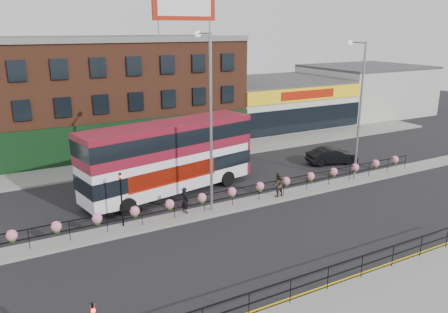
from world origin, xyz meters
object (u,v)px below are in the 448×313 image
double_decker_bus (170,151)px  pedestrian_b (278,185)px  lamp_column_west (209,108)px  lamp_column_east (358,100)px  pedestrian_a (185,200)px  car (332,156)px

double_decker_bus → pedestrian_b: double_decker_bus is taller
lamp_column_west → lamp_column_east: (12.07, 0.07, -0.42)m
double_decker_bus → pedestrian_a: 4.40m
car → pedestrian_b: (-8.55, -4.22, 0.27)m
pedestrian_b → pedestrian_a: bearing=-2.9°
car → lamp_column_west: lamp_column_west is taller
pedestrian_a → lamp_column_west: (1.61, -0.18, 5.57)m
pedestrian_b → lamp_column_west: (-4.96, 0.31, 5.56)m
pedestrian_b → double_decker_bus: bearing=-34.5°
pedestrian_b → lamp_column_east: size_ratio=0.16×
car → double_decker_bus: bearing=104.1°
lamp_column_east → pedestrian_a: bearing=179.5°
car → lamp_column_east: 6.80m
double_decker_bus → car: size_ratio=2.84×
pedestrian_a → lamp_column_east: 14.61m
pedestrian_b → lamp_column_west: size_ratio=0.15×
car → lamp_column_east: lamp_column_east is taller
pedestrian_a → pedestrian_b: (6.56, -0.49, 0.01)m
pedestrian_a → pedestrian_b: pedestrian_b is taller
car → pedestrian_b: bearing=130.7°
car → lamp_column_east: bearing=173.9°
pedestrian_a → lamp_column_east: lamp_column_east is taller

